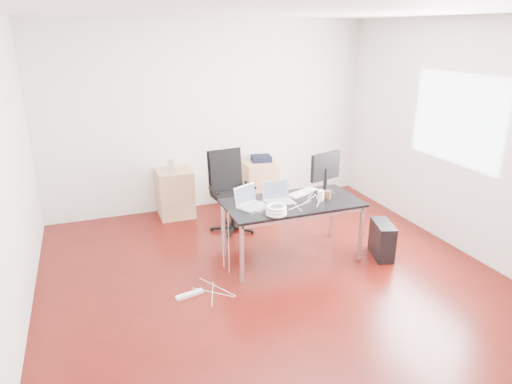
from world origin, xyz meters
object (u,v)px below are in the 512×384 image
object	(u,v)px
office_chair	(230,187)
filing_cabinet_right	(259,183)
pc_tower	(382,240)
desk	(292,206)
filing_cabinet_left	(175,193)

from	to	relation	value
office_chair	filing_cabinet_right	xyz separation A→B (m)	(0.70, 0.72, -0.26)
filing_cabinet_right	office_chair	bearing A→B (deg)	-134.10
pc_tower	desk	bearing A→B (deg)	178.65
office_chair	filing_cabinet_left	world-z (taller)	office_chair
office_chair	filing_cabinet_right	size ratio (longest dim) A/B	1.54
filing_cabinet_left	filing_cabinet_right	distance (m)	1.33
office_chair	filing_cabinet_left	size ratio (longest dim) A/B	1.54
filing_cabinet_right	pc_tower	world-z (taller)	filing_cabinet_right
office_chair	filing_cabinet_right	bearing A→B (deg)	39.62
desk	office_chair	size ratio (longest dim) A/B	1.48
office_chair	filing_cabinet_left	distance (m)	0.99
filing_cabinet_left	pc_tower	bearing A→B (deg)	-46.19
filing_cabinet_right	pc_tower	size ratio (longest dim) A/B	1.56
filing_cabinet_left	desk	bearing A→B (deg)	-60.24
filing_cabinet_left	filing_cabinet_right	xyz separation A→B (m)	(1.33, 0.00, 0.00)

